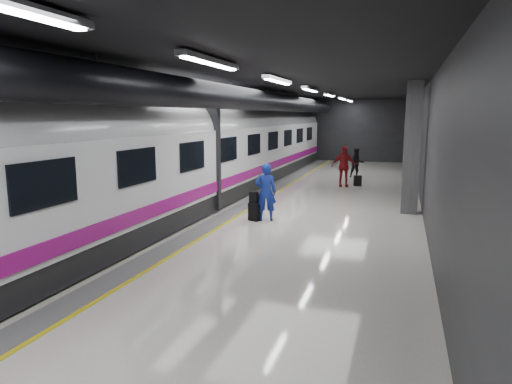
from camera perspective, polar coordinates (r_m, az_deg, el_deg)
The scene contains 9 objects.
ground at distance 15.44m, azimuth 1.45°, elevation -3.00°, with size 40.00×40.00×0.00m, color silver.
platform_hall at distance 16.07m, azimuth 1.49°, elevation 10.20°, with size 10.02×40.02×4.51m.
train at distance 16.34m, azimuth -9.55°, elevation 4.91°, with size 3.05×38.00×4.05m.
traveler_main at distance 14.59m, azimuth 1.22°, elevation -0.02°, with size 0.68×0.44×1.86m, color #1829B7.
suitcase_main at distance 14.69m, azimuth -0.22°, elevation -2.50°, with size 0.35×0.22×0.58m, color black.
shoulder_bag at distance 14.63m, azimuth -0.28°, elevation -0.66°, with size 0.28×0.15×0.37m, color black.
traveler_far_a at distance 25.43m, azimuth 12.49°, elevation 3.58°, with size 0.79×0.61×1.62m, color black.
traveler_far_b at distance 22.09m, azimuth 10.88°, elevation 3.18°, with size 1.14×0.47×1.94m, color maroon.
suitcase_far at distance 22.51m, azimuth 12.59°, elevation 1.40°, with size 0.34×0.22×0.51m, color black.
Camera 1 is at (4.24, -14.47, 3.35)m, focal length 32.00 mm.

